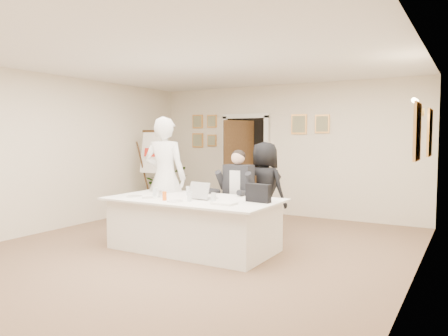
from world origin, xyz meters
TOP-DOWN VIEW (x-y plane):
  - floor at (0.00, 0.00)m, footprint 7.00×7.00m
  - ceiling at (0.00, 0.00)m, footprint 6.00×7.00m
  - wall_back at (0.00, 3.50)m, footprint 6.00×0.10m
  - wall_left at (-3.00, 0.00)m, footprint 0.10×7.00m
  - wall_right at (3.00, 0.00)m, footprint 0.10×7.00m
  - doorway at (-0.88, 3.32)m, footprint 1.14×0.86m
  - pictures_back_wall at (-0.80, 3.47)m, footprint 3.40×0.06m
  - pictures_right_wall at (2.97, 1.20)m, footprint 0.06×2.20m
  - wall_sconce at (2.90, 1.20)m, footprint 0.20×0.30m
  - conference_table at (-0.03, 0.07)m, footprint 2.55×1.37m
  - seated_man at (0.21, 1.00)m, footprint 0.78×0.81m
  - flip_chart at (-2.36, 2.11)m, footprint 0.63×0.41m
  - standing_man at (-0.90, 0.51)m, footprint 0.82×0.62m
  - standing_woman at (0.50, 1.45)m, footprint 0.88×0.67m
  - potted_palm at (-2.37, 2.50)m, footprint 1.25×1.23m
  - laptop at (0.13, 0.10)m, footprint 0.39×0.40m
  - laptop_bag at (0.98, 0.19)m, footprint 0.38×0.14m
  - paper_stack at (0.67, -0.22)m, footprint 0.32×0.23m
  - plate_left at (-0.89, -0.26)m, footprint 0.31×0.31m
  - plate_mid at (-0.60, -0.27)m, footprint 0.23×0.23m
  - plate_near at (-0.07, -0.34)m, footprint 0.29×0.29m
  - glass_a at (-0.65, -0.07)m, footprint 0.07×0.07m
  - glass_b at (0.10, -0.22)m, footprint 0.07×0.07m
  - glass_c at (0.46, -0.16)m, footprint 0.07×0.07m
  - glass_d at (-0.30, 0.31)m, footprint 0.07×0.07m
  - oj_glass at (-0.26, -0.32)m, footprint 0.07×0.07m
  - steel_jug at (-0.50, -0.10)m, footprint 0.11×0.11m

SIDE VIEW (x-z plane):
  - floor at x=0.00m, z-range 0.00..0.00m
  - conference_table at x=-0.03m, z-range 0.01..0.78m
  - potted_palm at x=-2.37m, z-range 0.00..1.05m
  - seated_man at x=0.21m, z-range 0.00..1.49m
  - plate_left at x=-0.89m, z-range 0.78..0.79m
  - plate_mid at x=-0.60m, z-range 0.78..0.79m
  - plate_near at x=-0.07m, z-range 0.78..0.79m
  - paper_stack at x=0.67m, z-range 0.78..0.81m
  - standing_woman at x=0.50m, z-range 0.00..1.60m
  - flip_chart at x=-2.36m, z-range -0.07..1.73m
  - steel_jug at x=-0.50m, z-range 0.78..0.89m
  - oj_glass at x=-0.26m, z-range 0.78..0.91m
  - glass_a at x=-0.65m, z-range 0.77..0.92m
  - glass_b at x=0.10m, z-range 0.77..0.92m
  - glass_c at x=0.46m, z-range 0.77..0.92m
  - glass_d at x=-0.30m, z-range 0.77..0.92m
  - laptop_bag at x=0.98m, z-range 0.77..1.03m
  - laptop at x=0.13m, z-range 0.78..1.05m
  - standing_man at x=-0.90m, z-range 0.00..2.02m
  - doorway at x=-0.88m, z-range -0.06..2.14m
  - wall_back at x=0.00m, z-range 0.00..2.80m
  - wall_left at x=-3.00m, z-range 0.00..2.80m
  - wall_right at x=3.00m, z-range 0.00..2.80m
  - pictures_right_wall at x=2.97m, z-range 1.35..2.15m
  - pictures_back_wall at x=-0.80m, z-range 1.45..2.25m
  - wall_sconce at x=2.90m, z-range 1.98..2.22m
  - ceiling at x=0.00m, z-range 2.79..2.81m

